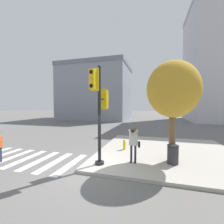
{
  "coord_description": "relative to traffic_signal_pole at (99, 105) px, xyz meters",
  "views": [
    {
      "loc": [
        2.78,
        -6.19,
        2.94
      ],
      "look_at": [
        0.85,
        0.7,
        2.64
      ],
      "focal_mm": 24.0,
      "sensor_mm": 36.0,
      "label": 1
    }
  ],
  "objects": [
    {
      "name": "traffic_signal_pole",
      "position": [
        0.0,
        0.0,
        0.0
      ],
      "size": [
        0.6,
        1.2,
        4.69
      ],
      "color": "black",
      "rests_on": "sidewalk_corner"
    },
    {
      "name": "sidewalk_corner",
      "position": [
        3.2,
        3.05,
        -2.92
      ],
      "size": [
        8.0,
        8.0,
        0.14
      ],
      "color": "#ADA89E",
      "rests_on": "ground_plane"
    },
    {
      "name": "building_left",
      "position": [
        -9.88,
        24.95,
        2.9
      ],
      "size": [
        14.3,
        11.81,
        11.77
      ],
      "color": "gray",
      "rests_on": "ground_plane"
    },
    {
      "name": "ground_plane",
      "position": [
        -0.3,
        -0.45,
        -2.99
      ],
      "size": [
        160.0,
        160.0,
        0.0
      ],
      "primitive_type": "plane",
      "color": "slate"
    },
    {
      "name": "street_tree",
      "position": [
        3.4,
        1.41,
        0.73
      ],
      "size": [
        2.57,
        2.57,
        5.03
      ],
      "color": "brown",
      "rests_on": "sidewalk_corner"
    },
    {
      "name": "fire_hydrant",
      "position": [
        0.7,
        2.65,
        -2.54
      ],
      "size": [
        0.17,
        0.23,
        0.64
      ],
      "color": "yellow",
      "rests_on": "sidewalk_corner"
    },
    {
      "name": "building_right",
      "position": [
        14.76,
        26.14,
        7.9
      ],
      "size": [
        11.89,
        12.73,
        21.75
      ],
      "color": "#BCBCC1",
      "rests_on": "ground_plane"
    },
    {
      "name": "trash_bin",
      "position": [
        3.39,
        0.98,
        -2.4
      ],
      "size": [
        0.54,
        0.54,
        0.9
      ],
      "color": "#2D2D33",
      "rests_on": "sidewalk_corner"
    },
    {
      "name": "crosswalk_stripes",
      "position": [
        -4.31,
        -0.07,
        -2.99
      ],
      "size": [
        6.02,
        2.88,
        0.01
      ],
      "color": "silver",
      "rests_on": "ground_plane"
    },
    {
      "name": "person_photographer",
      "position": [
        1.55,
        0.67,
        -1.82
      ],
      "size": [
        0.58,
        0.54,
        1.72
      ],
      "color": "black",
      "rests_on": "sidewalk_corner"
    }
  ]
}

